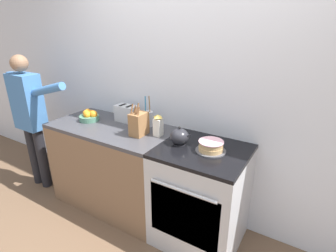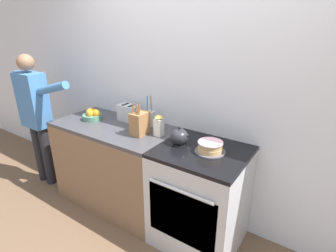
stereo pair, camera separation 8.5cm
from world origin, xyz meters
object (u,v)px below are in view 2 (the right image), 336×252
at_px(knife_block, 140,123).
at_px(milk_carton, 159,125).
at_px(layer_cake, 210,147).
at_px(utensil_crock, 150,118).
at_px(tea_kettle, 180,137).
at_px(toaster, 129,113).
at_px(person_baker, 35,111).
at_px(fruit_bowl, 93,115).
at_px(stove_range, 200,197).

distance_m(knife_block, milk_carton, 0.18).
distance_m(layer_cake, utensil_crock, 0.78).
bearing_deg(tea_kettle, toaster, 164.96).
xyz_separation_m(utensil_crock, person_baker, (-1.31, -0.41, -0.05)).
bearing_deg(fruit_bowl, tea_kettle, -0.81).
relative_size(stove_range, milk_carton, 4.45).
xyz_separation_m(tea_kettle, utensil_crock, (-0.47, 0.21, 0.01)).
distance_m(layer_cake, toaster, 1.03).
bearing_deg(utensil_crock, fruit_bowl, -162.41).
bearing_deg(fruit_bowl, stove_range, -0.48).
relative_size(toaster, person_baker, 0.15).
relative_size(tea_kettle, fruit_bowl, 0.96).
bearing_deg(utensil_crock, layer_cake, -14.99).
height_order(knife_block, utensil_crock, utensil_crock).
bearing_deg(utensil_crock, milk_carton, -34.75).
distance_m(fruit_bowl, toaster, 0.39).
relative_size(knife_block, milk_carton, 1.49).
xyz_separation_m(fruit_bowl, person_baker, (-0.70, -0.22, -0.03)).
bearing_deg(layer_cake, toaster, 169.39).
bearing_deg(layer_cake, stove_range, -176.90).
bearing_deg(utensil_crock, toaster, -177.54).
bearing_deg(knife_block, layer_cake, 2.25).
bearing_deg(milk_carton, layer_cake, -5.09).
distance_m(knife_block, utensil_crock, 0.24).
relative_size(layer_cake, fruit_bowl, 1.19).
bearing_deg(layer_cake, utensil_crock, 165.01).
bearing_deg(toaster, knife_block, -33.66).
distance_m(knife_block, toaster, 0.39).
xyz_separation_m(utensil_crock, toaster, (-0.26, -0.01, 0.01)).
height_order(stove_range, toaster, toaster).
distance_m(stove_range, layer_cake, 0.49).
height_order(tea_kettle, knife_block, knife_block).
relative_size(fruit_bowl, toaster, 0.86).
distance_m(toaster, person_baker, 1.12).
height_order(stove_range, utensil_crock, utensil_crock).
xyz_separation_m(milk_carton, person_baker, (-1.53, -0.26, -0.07)).
height_order(fruit_bowl, milk_carton, milk_carton).
height_order(utensil_crock, person_baker, person_baker).
bearing_deg(layer_cake, knife_block, -177.75).
height_order(tea_kettle, fruit_bowl, tea_kettle).
height_order(utensil_crock, fruit_bowl, utensil_crock).
bearing_deg(utensil_crock, person_baker, -162.50).
relative_size(layer_cake, person_baker, 0.16).
bearing_deg(toaster, milk_carton, -16.41).
xyz_separation_m(tea_kettle, milk_carton, (-0.25, 0.05, 0.03)).
bearing_deg(milk_carton, stove_range, -6.23).
xyz_separation_m(layer_cake, knife_block, (-0.69, -0.03, 0.06)).
distance_m(stove_range, toaster, 1.10).
relative_size(tea_kettle, milk_carton, 0.97).
distance_m(tea_kettle, knife_block, 0.41).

